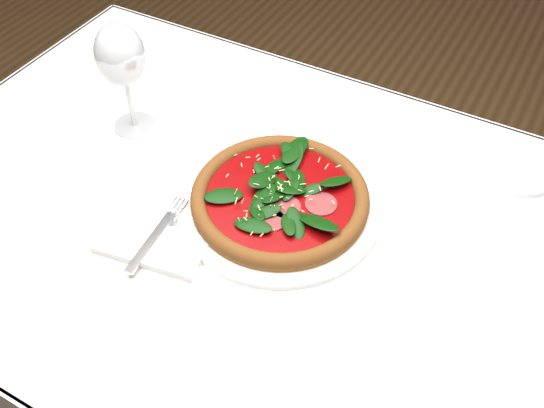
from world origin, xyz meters
The scene contains 7 objects.
dining_table centered at (0.00, 0.00, 0.65)m, with size 1.21×0.81×0.75m.
plate centered at (0.03, 0.04, 0.76)m, with size 0.32×0.32×0.01m.
pizza centered at (0.03, 0.04, 0.78)m, with size 0.32×0.32×0.04m.
wine_glass centered at (-0.29, 0.08, 0.89)m, with size 0.08×0.08×0.20m.
napkin centered at (-0.10, -0.13, 0.76)m, with size 0.16×0.08×0.01m, color silver.
fork centered at (-0.10, -0.10, 0.76)m, with size 0.03×0.16×0.00m.
saucer_far centered at (0.33, 0.30, 0.76)m, with size 0.13×0.13×0.01m.
Camera 1 is at (0.33, -0.54, 1.45)m, focal length 40.00 mm.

